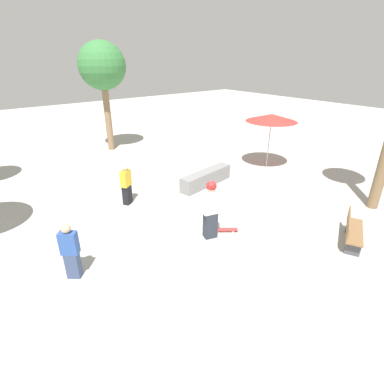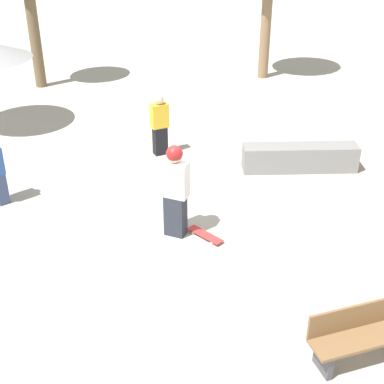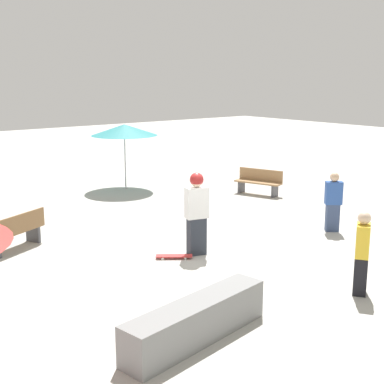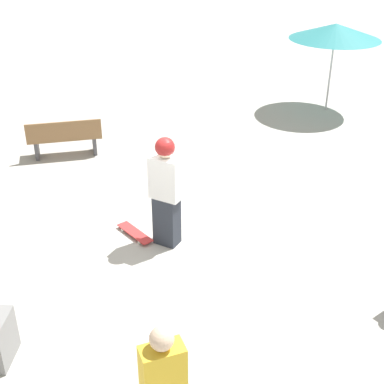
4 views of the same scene
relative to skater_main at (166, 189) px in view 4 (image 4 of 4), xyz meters
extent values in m
plane|color=#B2AFA8|center=(-0.30, 0.10, -1.01)|extent=(60.00, 60.00, 0.00)
cube|color=#282D38|center=(0.00, 0.00, -0.58)|extent=(0.44, 0.37, 0.84)
cube|color=white|center=(0.00, 0.00, 0.19)|extent=(0.55, 0.40, 0.70)
sphere|color=beige|center=(0.00, 0.00, 0.67)|extent=(0.27, 0.27, 0.27)
sphere|color=maroon|center=(0.00, 0.00, 0.71)|extent=(0.31, 0.31, 0.31)
cube|color=red|center=(0.58, -0.07, -0.94)|extent=(0.76, 0.65, 0.02)
cylinder|color=silver|center=(0.83, -0.15, -0.98)|extent=(0.06, 0.06, 0.05)
cylinder|color=silver|center=(0.73, -0.28, -0.98)|extent=(0.06, 0.06, 0.05)
cylinder|color=silver|center=(0.44, 0.15, -0.98)|extent=(0.06, 0.06, 0.05)
cylinder|color=silver|center=(0.33, 0.02, -0.98)|extent=(0.06, 0.06, 0.05)
cube|color=#47474C|center=(3.66, -2.62, -0.81)|extent=(0.24, 0.39, 0.40)
cube|color=#47474C|center=(2.53, -3.15, -0.81)|extent=(0.24, 0.39, 0.40)
cube|color=olive|center=(3.09, -2.89, -0.58)|extent=(1.63, 1.08, 0.05)
cube|color=olive|center=(3.01, -2.71, -0.36)|extent=(1.46, 0.72, 0.40)
cylinder|color=#B7B7BC|center=(-2.53, -7.17, 0.07)|extent=(0.05, 0.05, 2.14)
cone|color=teal|center=(-2.53, -7.17, 1.08)|extent=(2.33, 2.33, 0.39)
cube|color=yellow|center=(-0.95, 3.61, 0.02)|extent=(0.49, 0.43, 0.60)
sphere|color=beige|center=(-0.95, 3.61, 0.44)|extent=(0.24, 0.24, 0.24)
camera|label=1|loc=(-5.27, -5.81, 4.15)|focal=28.00mm
camera|label=2|loc=(1.40, -8.62, 4.74)|focal=50.00mm
camera|label=3|loc=(7.21, 8.93, 2.93)|focal=50.00mm
camera|label=4|loc=(-2.01, 7.11, 3.94)|focal=50.00mm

